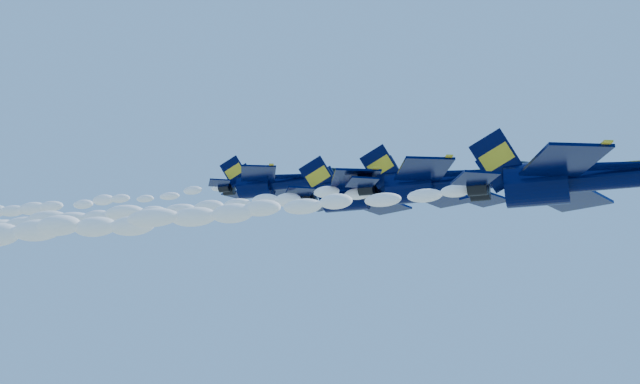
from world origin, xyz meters
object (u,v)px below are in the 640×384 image
(jet_lead, at_px, (597,177))
(jet_third, at_px, (386,191))
(jet_second, at_px, (454,181))
(jet_fourth, at_px, (286,182))

(jet_lead, relative_size, jet_third, 1.03)
(jet_second, height_order, jet_fourth, jet_fourth)
(jet_second, bearing_deg, jet_lead, -50.17)
(jet_lead, relative_size, jet_fourth, 1.15)
(jet_third, bearing_deg, jet_second, -23.90)
(jet_third, xyz_separation_m, jet_fourth, (-11.84, 8.41, 4.25))
(jet_third, relative_size, jet_fourth, 1.12)
(jet_lead, distance_m, jet_fourth, 37.94)
(jet_lead, xyz_separation_m, jet_fourth, (-28.30, 23.57, 9.08))
(jet_lead, distance_m, jet_second, 16.82)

